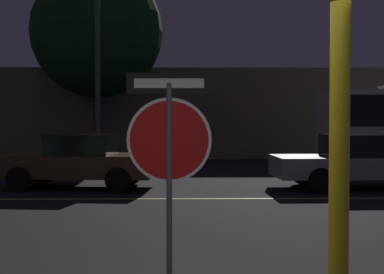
% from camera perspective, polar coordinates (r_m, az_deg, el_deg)
% --- Properties ---
extents(road_center_stripe, '(40.25, 0.12, 0.01)m').
position_cam_1_polar(road_center_stripe, '(11.73, -1.82, -6.59)').
color(road_center_stripe, gold).
rests_on(road_center_stripe, ground_plane).
extents(stop_sign, '(0.89, 0.06, 2.23)m').
position_cam_1_polar(stop_sign, '(5.58, -2.45, -0.17)').
color(stop_sign, '#4C4C51').
rests_on(stop_sign, ground_plane).
extents(yellow_pole_right, '(0.13, 0.13, 2.71)m').
position_cam_1_polar(yellow_pole_right, '(3.58, 15.41, -4.54)').
color(yellow_pole_right, yellow).
rests_on(yellow_pole_right, ground_plane).
extents(passing_car_2, '(4.08, 2.05, 1.36)m').
position_cam_1_polar(passing_car_2, '(13.75, -12.00, -2.53)').
color(passing_car_2, brown).
rests_on(passing_car_2, ground_plane).
extents(passing_car_3, '(4.93, 1.95, 1.35)m').
position_cam_1_polar(passing_car_3, '(14.11, 18.28, -2.48)').
color(passing_car_3, '#9E9EA3').
rests_on(passing_car_3, ground_plane).
extents(street_lamp, '(0.51, 0.51, 7.28)m').
position_cam_1_polar(street_lamp, '(17.99, -10.06, 12.28)').
color(street_lamp, '#4C4C51').
rests_on(street_lamp, ground_plane).
extents(tree_0, '(5.41, 5.41, 8.02)m').
position_cam_1_polar(tree_0, '(22.73, -10.11, 10.96)').
color(tree_0, '#422D1E').
rests_on(tree_0, ground_plane).
extents(building_backdrop, '(25.93, 3.52, 3.93)m').
position_cam_1_polar(building_backdrop, '(24.72, -4.95, 2.49)').
color(building_backdrop, '#6B5B4C').
rests_on(building_backdrop, ground_plane).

